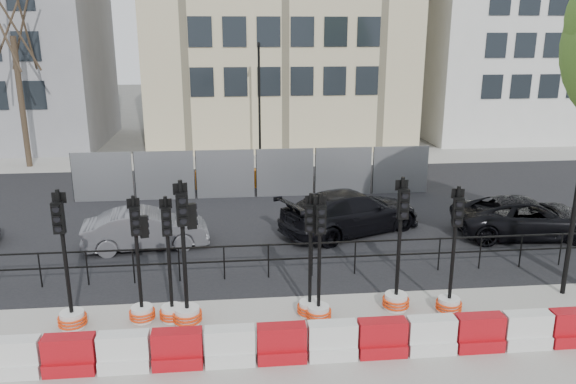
{
  "coord_description": "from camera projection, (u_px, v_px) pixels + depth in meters",
  "views": [
    {
      "loc": [
        -0.89,
        -12.93,
        6.55
      ],
      "look_at": [
        0.72,
        3.0,
        1.93
      ],
      "focal_mm": 35.0,
      "sensor_mm": 36.0,
      "label": 1
    }
  ],
  "objects": [
    {
      "name": "traffic_signal_b",
      "position": [
        141.0,
        293.0,
        12.93
      ],
      "size": [
        0.6,
        0.6,
        3.06
      ],
      "rotation": [
        0.0,
        0.0,
        0.27
      ],
      "color": "white",
      "rests_on": "ground"
    },
    {
      "name": "traffic_signal_g",
      "position": [
        397.0,
        284.0,
        13.49
      ],
      "size": [
        0.66,
        0.66,
        3.33
      ],
      "rotation": [
        0.0,
        0.0,
        0.03
      ],
      "color": "white",
      "rests_on": "ground"
    },
    {
      "name": "kerb_railing",
      "position": [
        268.0,
        255.0,
        15.22
      ],
      "size": [
        18.0,
        0.04,
        1.0
      ],
      "color": "black",
      "rests_on": "ground"
    },
    {
      "name": "traffic_signal_e",
      "position": [
        319.0,
        296.0,
        12.98
      ],
      "size": [
        0.61,
        0.61,
        3.1
      ],
      "rotation": [
        0.0,
        0.0,
        0.03
      ],
      "color": "white",
      "rests_on": "ground"
    },
    {
      "name": "building_white",
      "position": [
        519.0,
        6.0,
        34.69
      ],
      "size": [
        12.0,
        9.06,
        16.0
      ],
      "color": "silver",
      "rests_on": "ground"
    },
    {
      "name": "car_b",
      "position": [
        146.0,
        229.0,
        17.38
      ],
      "size": [
        2.32,
        4.14,
        1.25
      ],
      "primitive_type": "imported",
      "rotation": [
        0.0,
        0.0,
        1.7
      ],
      "color": "#515257",
      "rests_on": "ground"
    },
    {
      "name": "traffic_signal_a",
      "position": [
        70.0,
        301.0,
        12.64
      ],
      "size": [
        0.65,
        0.65,
        3.3
      ],
      "rotation": [
        0.0,
        0.0,
        -0.03
      ],
      "color": "white",
      "rests_on": "ground"
    },
    {
      "name": "car_d",
      "position": [
        526.0,
        217.0,
        18.4
      ],
      "size": [
        2.9,
        5.02,
        1.3
      ],
      "primitive_type": "imported",
      "rotation": [
        0.0,
        0.0,
        1.49
      ],
      "color": "black",
      "rests_on": "ground"
    },
    {
      "name": "car_c",
      "position": [
        351.0,
        212.0,
        18.73
      ],
      "size": [
        5.78,
        6.52,
        1.45
      ],
      "primitive_type": "imported",
      "rotation": [
        0.0,
        0.0,
        2.0
      ],
      "color": "black",
      "rests_on": "ground"
    },
    {
      "name": "traffic_signal_c",
      "position": [
        171.0,
        296.0,
        12.98
      ],
      "size": [
        0.6,
        0.6,
        3.04
      ],
      "rotation": [
        0.0,
        0.0,
        0.12
      ],
      "color": "white",
      "rests_on": "ground"
    },
    {
      "name": "sidewalk_far",
      "position": [
        250.0,
        159.0,
        29.55
      ],
      "size": [
        40.0,
        4.0,
        0.02
      ],
      "primitive_type": "cube",
      "color": "gray",
      "rests_on": "ground"
    },
    {
      "name": "road",
      "position": [
        258.0,
        212.0,
        20.95
      ],
      "size": [
        40.0,
        14.0,
        0.03
      ],
      "primitive_type": "cube",
      "color": "black",
      "rests_on": "ground"
    },
    {
      "name": "traffic_signal_f",
      "position": [
        310.0,
        288.0,
        13.18
      ],
      "size": [
        0.6,
        0.6,
        3.04
      ],
      "rotation": [
        0.0,
        0.0,
        -0.24
      ],
      "color": "white",
      "rests_on": "ground"
    },
    {
      "name": "ground",
      "position": [
        272.0,
        298.0,
        14.26
      ],
      "size": [
        120.0,
        120.0,
        0.0
      ],
      "primitive_type": "plane",
      "color": "#51514C",
      "rests_on": "ground"
    },
    {
      "name": "tree_bare_far",
      "position": [
        12.0,
        28.0,
        26.17
      ],
      "size": [
        2.0,
        2.0,
        9.0
      ],
      "color": "#473828",
      "rests_on": "ground"
    },
    {
      "name": "traffic_signal_h",
      "position": [
        450.0,
        288.0,
        13.35
      ],
      "size": [
        0.62,
        0.62,
        3.17
      ],
      "rotation": [
        0.0,
        0.0,
        -0.18
      ],
      "color": "white",
      "rests_on": "ground"
    },
    {
      "name": "heras_fencing",
      "position": [
        254.0,
        176.0,
        23.43
      ],
      "size": [
        14.33,
        1.72,
        2.0
      ],
      "color": "gray",
      "rests_on": "ground"
    },
    {
      "name": "lamp_post_far",
      "position": [
        259.0,
        100.0,
        27.73
      ],
      "size": [
        0.12,
        0.56,
        6.0
      ],
      "color": "black",
      "rests_on": "ground"
    },
    {
      "name": "sidewalk_near",
      "position": [
        283.0,
        365.0,
        11.39
      ],
      "size": [
        40.0,
        6.0,
        0.02
      ],
      "primitive_type": "cube",
      "color": "gray",
      "rests_on": "ground"
    },
    {
      "name": "traffic_signal_d",
      "position": [
        187.0,
        292.0,
        12.77
      ],
      "size": [
        0.68,
        0.68,
        3.46
      ],
      "rotation": [
        0.0,
        0.0,
        0.21
      ],
      "color": "white",
      "rests_on": "ground"
    },
    {
      "name": "barrier_row",
      "position": [
        282.0,
        344.0,
        11.48
      ],
      "size": [
        13.6,
        0.5,
        0.8
      ],
      "color": "#B70E1B",
      "rests_on": "ground"
    }
  ]
}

